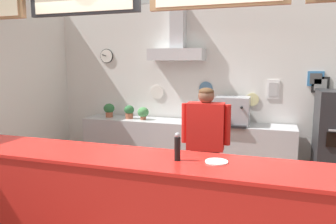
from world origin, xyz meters
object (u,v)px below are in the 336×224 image
at_px(potted_basil, 143,113).
at_px(potted_thyme, 129,111).
at_px(pepper_grinder, 177,147).
at_px(condiment_plate, 217,162).
at_px(potted_rosemary, 196,115).
at_px(espresso_machine, 233,111).
at_px(potted_sage, 109,110).
at_px(shop_worker, 205,146).

bearing_deg(potted_basil, potted_thyme, 174.93).
height_order(pepper_grinder, condiment_plate, pepper_grinder).
bearing_deg(potted_rosemary, espresso_machine, -2.42).
xyz_separation_m(potted_rosemary, condiment_plate, (0.81, -2.67, 0.05)).
bearing_deg(potted_rosemary, potted_sage, 179.37).
bearing_deg(potted_basil, pepper_grinder, -62.02).
distance_m(potted_thyme, pepper_grinder, 3.21).
distance_m(potted_thyme, potted_basil, 0.29).
bearing_deg(potted_sage, shop_worker, -33.16).
height_order(potted_sage, pepper_grinder, pepper_grinder).
xyz_separation_m(shop_worker, pepper_grinder, (0.03, -1.37, 0.33)).
height_order(espresso_machine, potted_sage, espresso_machine).
relative_size(potted_sage, condiment_plate, 1.31).
distance_m(espresso_machine, condiment_plate, 2.65).
xyz_separation_m(potted_thyme, condiment_plate, (2.04, -2.66, 0.05)).
relative_size(espresso_machine, potted_sage, 2.12).
bearing_deg(potted_thyme, espresso_machine, -0.45).
bearing_deg(potted_rosemary, potted_basil, -177.76).
bearing_deg(potted_rosemary, shop_worker, -71.71).
distance_m(pepper_grinder, condiment_plate, 0.35).
distance_m(potted_basil, condiment_plate, 3.16).
height_order(potted_sage, potted_basil, potted_sage).
xyz_separation_m(shop_worker, potted_basil, (-1.39, 1.32, 0.17)).
xyz_separation_m(potted_thyme, potted_sage, (-0.42, 0.03, 0.01)).
distance_m(potted_rosemary, potted_basil, 0.95).
bearing_deg(potted_sage, potted_thyme, -4.07).
relative_size(shop_worker, potted_basil, 7.12).
bearing_deg(shop_worker, potted_thyme, -42.16).
xyz_separation_m(shop_worker, potted_thyme, (-1.68, 1.34, 0.17)).
distance_m(potted_sage, condiment_plate, 3.64).
height_order(potted_rosemary, condiment_plate, potted_rosemary).
bearing_deg(potted_thyme, potted_basil, -5.07).
bearing_deg(espresso_machine, potted_thyme, 179.55).
distance_m(potted_thyme, potted_sage, 0.42).
bearing_deg(potted_rosemary, pepper_grinder, -79.98).
bearing_deg(condiment_plate, potted_basil, 123.66).
relative_size(potted_thyme, pepper_grinder, 0.99).
bearing_deg(potted_sage, condiment_plate, -47.55).
distance_m(shop_worker, potted_basil, 1.92).
xyz_separation_m(shop_worker, espresso_machine, (0.17, 1.33, 0.27)).
bearing_deg(espresso_machine, potted_rosemary, 177.58).
relative_size(potted_sage, potted_basil, 1.13).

